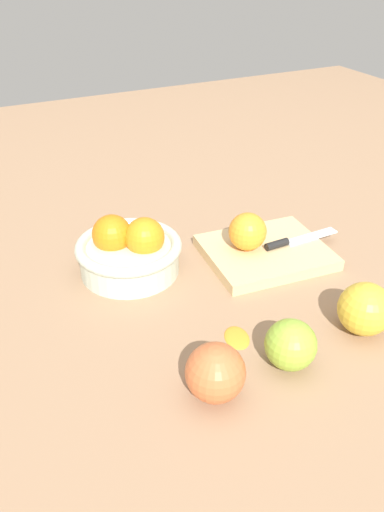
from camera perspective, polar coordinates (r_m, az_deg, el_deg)
name	(u,v)px	position (r m, az deg, el deg)	size (l,w,h in m)	color
ground_plane	(239,276)	(0.89, 5.21, -2.17)	(2.40, 2.40, 0.00)	#997556
bowl	(129,250)	(0.88, -6.95, 0.62)	(0.18, 0.18, 0.10)	beige
cutting_board	(265,252)	(0.94, 8.08, 0.41)	(0.21, 0.18, 0.02)	#DBB77F
orange_on_board	(248,232)	(0.91, 6.13, 2.69)	(0.07, 0.07, 0.07)	orange
knife	(292,241)	(0.95, 10.92, 1.63)	(0.16, 0.02, 0.01)	silver
apple_front_left	(291,345)	(0.71, 10.80, -9.57)	(0.07, 0.07, 0.07)	#8EB738
apple_front_left_2	(215,373)	(0.65, 2.59, -12.70)	(0.08, 0.08, 0.08)	#CC6638
apple_front_right	(365,309)	(0.79, 18.51, -5.55)	(0.08, 0.08, 0.08)	gold
citrus_peel	(237,336)	(0.76, 4.97, -8.75)	(0.05, 0.04, 0.01)	orange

